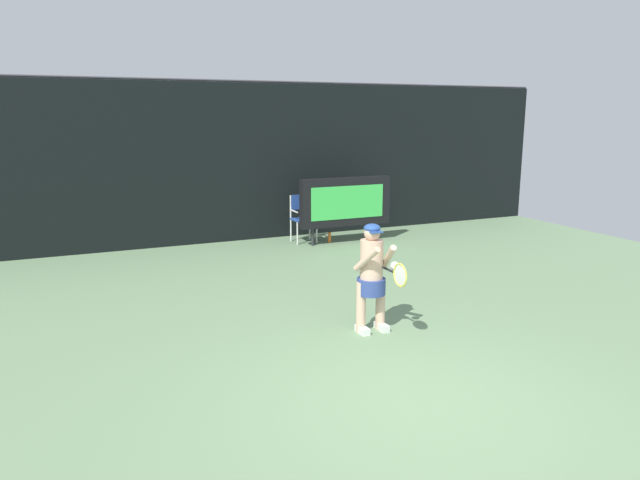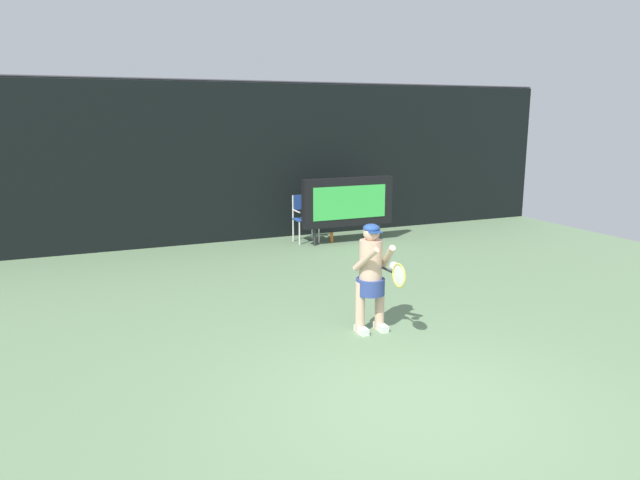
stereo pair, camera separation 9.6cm
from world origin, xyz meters
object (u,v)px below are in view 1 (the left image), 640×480
object	(u,v)px
tennis_racket	(399,275)
water_bottle	(329,237)
scoreboard	(346,202)
umpire_chair	(303,215)
tennis_player	(372,273)

from	to	relation	value
tennis_racket	water_bottle	bearing A→B (deg)	85.65
scoreboard	umpire_chair	distance (m)	1.05
scoreboard	tennis_player	size ratio (longest dim) A/B	1.48
scoreboard	tennis_racket	distance (m)	6.08
umpire_chair	water_bottle	distance (m)	0.80
tennis_player	tennis_racket	world-z (taller)	tennis_player
scoreboard	tennis_racket	xyz separation A→B (m)	(-2.09, -5.71, -0.04)
tennis_player	tennis_racket	xyz separation A→B (m)	(0.11, -0.50, 0.09)
umpire_chair	tennis_racket	xyz separation A→B (m)	(-1.24, -6.22, 0.29)
water_bottle	tennis_player	bearing A→B (deg)	-109.28
umpire_chair	tennis_racket	world-z (taller)	umpire_chair
tennis_player	scoreboard	bearing A→B (deg)	67.01
water_bottle	tennis_racket	xyz separation A→B (m)	(-1.76, -5.87, 0.78)
scoreboard	tennis_player	world-z (taller)	scoreboard
tennis_player	water_bottle	bearing A→B (deg)	70.72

